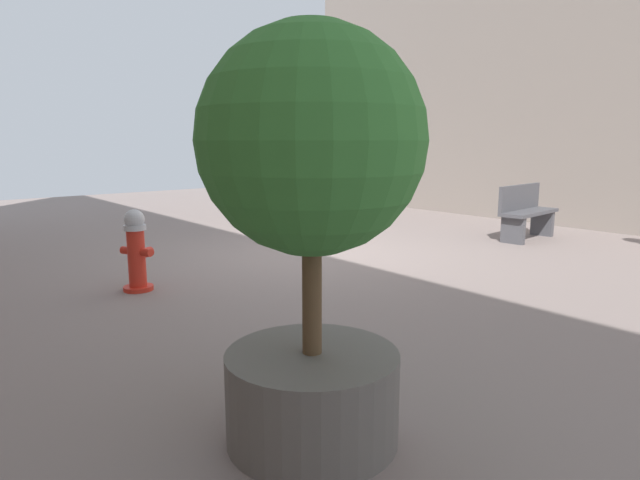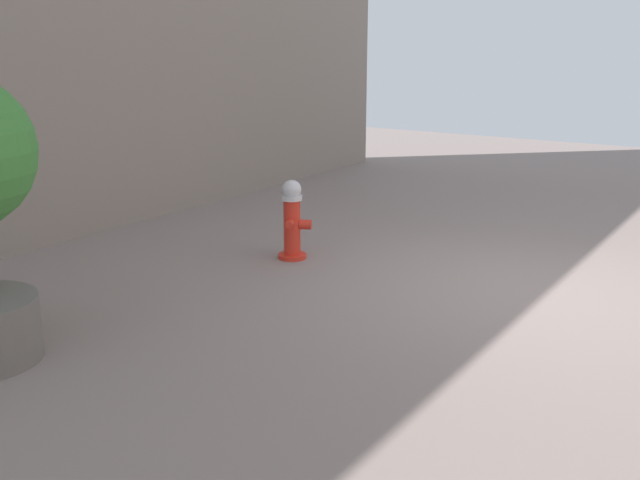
{
  "view_description": "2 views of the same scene",
  "coord_description": "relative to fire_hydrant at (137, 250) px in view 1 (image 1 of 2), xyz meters",
  "views": [
    {
      "loc": [
        5.02,
        6.41,
        1.7
      ],
      "look_at": [
        0.76,
        1.24,
        0.48
      ],
      "focal_mm": 30.45,
      "sensor_mm": 36.0,
      "label": 1
    },
    {
      "loc": [
        -2.17,
        7.25,
        2.54
      ],
      "look_at": [
        1.45,
        1.78,
        0.74
      ],
      "focal_mm": 41.68,
      "sensor_mm": 36.0,
      "label": 2
    }
  ],
  "objects": [
    {
      "name": "bench_near",
      "position": [
        -6.54,
        1.05,
        0.01
      ],
      "size": [
        1.46,
        0.56,
        0.95
      ],
      "color": "#4C4C51",
      "rests_on": "ground_plane"
    },
    {
      "name": "planter_tree",
      "position": [
        0.44,
        3.77,
        0.91
      ],
      "size": [
        1.23,
        1.23,
        2.32
      ],
      "color": "slate",
      "rests_on": "ground_plane"
    },
    {
      "name": "fire_hydrant",
      "position": [
        0.0,
        0.0,
        0.0
      ],
      "size": [
        0.4,
        0.42,
        0.94
      ],
      "color": "red",
      "rests_on": "ground_plane"
    },
    {
      "name": "ground_plane",
      "position": [
        -2.77,
        -0.37,
        -0.47
      ],
      "size": [
        23.4,
        23.4,
        0.0
      ],
      "primitive_type": "plane",
      "color": "gray"
    }
  ]
}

